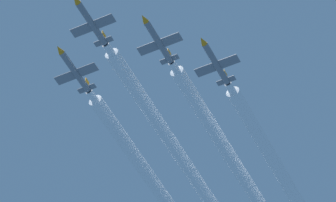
% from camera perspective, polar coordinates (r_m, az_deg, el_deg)
% --- Properties ---
extents(jet_lead, '(7.86, 11.45, 2.75)m').
position_cam_1_polar(jet_lead, '(187.37, -3.94, 4.01)').
color(jet_lead, slate).
extents(jet_left_wingman, '(7.86, 11.45, 2.75)m').
position_cam_1_polar(jet_left_wingman, '(188.51, -0.53, 3.09)').
color(jet_left_wingman, slate).
extents(jet_right_wingman, '(7.86, 11.45, 2.75)m').
position_cam_1_polar(jet_right_wingman, '(193.04, -4.77, 1.56)').
color(jet_right_wingman, slate).
extents(jet_outer_left, '(7.86, 11.45, 2.75)m').
position_cam_1_polar(jet_outer_left, '(190.20, 2.41, 1.98)').
color(jet_outer_left, slate).
extents(smoke_trail_lead, '(2.51, 56.04, 2.51)m').
position_cam_1_polar(smoke_trail_lead, '(206.52, 0.46, -2.59)').
color(smoke_trail_lead, white).
extents(smoke_trail_left_wingman, '(2.51, 56.26, 2.51)m').
position_cam_1_polar(smoke_trail_left_wingman, '(208.88, 3.52, -3.39)').
color(smoke_trail_left_wingman, white).
extents(smoke_trail_right_wingman, '(2.51, 60.53, 2.51)m').
position_cam_1_polar(smoke_trail_right_wingman, '(214.29, -0.16, -5.00)').
color(smoke_trail_right_wingman, white).
extents(smoke_trail_outer_left, '(2.51, 53.99, 2.51)m').
position_cam_1_polar(smoke_trail_outer_left, '(210.84, 6.01, -4.13)').
color(smoke_trail_outer_left, white).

